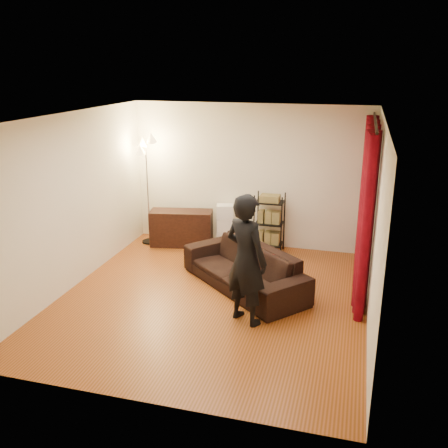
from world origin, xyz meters
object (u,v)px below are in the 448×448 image
(sofa, at_px, (244,268))
(person, at_px, (246,260))
(media_cabinet, at_px, (181,228))
(wire_shelf, at_px, (269,223))
(floor_lamp, at_px, (148,191))
(storage_boxes, at_px, (225,225))

(sofa, distance_m, person, 1.21)
(media_cabinet, distance_m, wire_shelf, 1.71)
(media_cabinet, bearing_deg, sofa, -55.01)
(floor_lamp, bearing_deg, media_cabinet, 2.15)
(media_cabinet, relative_size, floor_lamp, 0.57)
(sofa, relative_size, storage_boxes, 2.79)
(sofa, distance_m, floor_lamp, 2.84)
(person, bearing_deg, storage_boxes, -40.67)
(media_cabinet, relative_size, storage_boxes, 1.45)
(sofa, xyz_separation_m, floor_lamp, (-2.27, 1.54, 0.70))
(storage_boxes, bearing_deg, wire_shelf, -7.12)
(sofa, xyz_separation_m, person, (0.26, -1.03, 0.57))
(person, xyz_separation_m, media_cabinet, (-1.87, 2.60, -0.56))
(media_cabinet, height_order, floor_lamp, floor_lamp)
(storage_boxes, relative_size, floor_lamp, 0.39)
(sofa, height_order, wire_shelf, wire_shelf)
(person, height_order, storage_boxes, person)
(storage_boxes, relative_size, wire_shelf, 0.73)
(person, distance_m, wire_shelf, 2.74)
(person, xyz_separation_m, storage_boxes, (-1.07, 2.82, -0.50))
(storage_boxes, xyz_separation_m, floor_lamp, (-1.47, -0.25, 0.63))
(person, height_order, wire_shelf, person)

